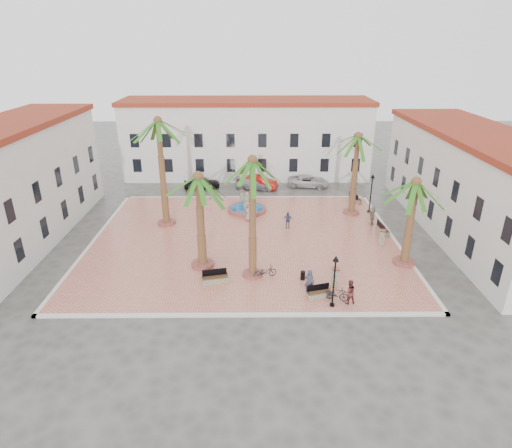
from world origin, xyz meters
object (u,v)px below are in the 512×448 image
Objects in this scene: bollard_n at (242,197)px; palm_ne at (357,145)px; palm_e at (415,193)px; bollard_e at (382,237)px; car_red at (258,182)px; palm_sw at (199,189)px; pedestrian_fountain_b at (288,220)px; car_white at (308,181)px; bicycle_b at (337,294)px; car_black at (202,183)px; palm_nw at (159,132)px; pedestrian_north at (210,192)px; bench_s at (215,279)px; litter_bin at (303,275)px; cyclist_a at (309,282)px; lamppost_e at (372,187)px; bench_se at (319,294)px; bench_e at (383,230)px; lamppost_s at (335,272)px; bench_ne at (355,199)px; fountain at (247,208)px; pedestrian_fountain_a at (249,212)px; pedestrian_east at (372,216)px; car_silver at (254,184)px; palm_s at (252,173)px; cyclist_b at (349,292)px; bollard_se at (335,277)px.

palm_ne is at bearing -14.50° from bollard_n.
palm_ne is at bearing 100.12° from palm_e.
bollard_n reaches higher than bollard_e.
bollard_n is 5.79m from car_red.
pedestrian_fountain_b is at bearing 45.44° from palm_sw.
car_white is (-4.20, 16.14, -0.19)m from bollard_e.
car_black reaches higher than bicycle_b.
palm_nw is at bearing 166.07° from bollard_e.
bench_s is at bearing 174.22° from pedestrian_north.
litter_bin is 1.98m from cyclist_a.
palm_ne is 1.69× the size of car_white.
lamppost_e is 2.15× the size of cyclist_a.
palm_e is 10.23m from bench_se.
bollard_n is at bearing 106.80° from litter_bin.
bench_s is at bearing 115.12° from bench_e.
lamppost_e is 2.54× the size of pedestrian_fountain_b.
bollard_e is at bearing -143.75° from car_black.
lamppost_s is 17.73m from lamppost_e.
bench_s is 16.59m from bench_e.
bench_se is 24.16m from car_white.
palm_ne reaches higher than bench_ne.
bench_s is 1.22× the size of pedestrian_north.
palm_e is at bearing -42.31° from fountain.
pedestrian_fountain_a reaches higher than bicycle_b.
car_silver is (-10.94, 10.91, -0.36)m from pedestrian_east.
cyclist_a is 1.14× the size of bicycle_b.
palm_s is at bearing -167.61° from car_silver.
palm_nw is 21.00m from bollard_e.
pedestrian_east is at bearing -121.95° from car_silver.
pedestrian_fountain_a is (-11.32, -5.14, 0.65)m from bench_ne.
car_silver is at bearing 69.76° from bench_s.
bollard_e is at bearing 57.66° from lamppost_s.
cyclist_b is at bearing -163.72° from pedestrian_north.
lamppost_e is at bearing -125.31° from car_black.
car_red is (-5.61, 24.19, -0.26)m from cyclist_b.
bench_se is 0.42× the size of car_black.
bench_e is at bearing -137.63° from car_black.
car_silver is at bearing -63.59° from pedestrian_north.
bench_e is at bearing 18.12° from pedestrian_east.
car_black is (2.13, 10.78, -8.06)m from palm_nw.
palm_s is 11.55m from pedestrian_fountain_b.
bench_e is 14.84m from bollard_n.
palm_nw is 5.87× the size of cyclist_b.
bollard_se is 10.41m from pedestrian_fountain_b.
pedestrian_east is at bearing -150.77° from car_white.
palm_e is 4.10× the size of cyclist_b.
palm_nw reaches higher than litter_bin.
pedestrian_fountain_b is at bearing 30.67° from bicycle_b.
bollard_n is at bearing 71.92° from bench_s.
pedestrian_east is at bearing 53.03° from litter_bin.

